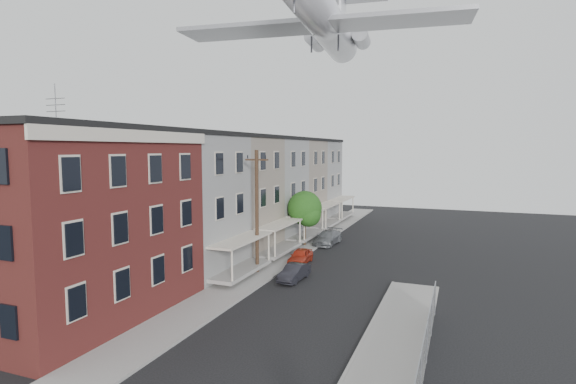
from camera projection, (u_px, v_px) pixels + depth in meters
name	position (u px, v px, depth m)	size (l,w,h in m)	color
sidewalk_left	(288.00, 255.00, 38.38)	(3.00, 62.00, 0.12)	gray
sidewalk_right	(383.00, 378.00, 17.71)	(3.00, 26.00, 0.12)	gray
curb_left	(304.00, 256.00, 37.86)	(0.15, 62.00, 0.14)	gray
curb_right	(347.00, 371.00, 18.23)	(0.15, 26.00, 0.14)	gray
corner_building	(65.00, 221.00, 24.46)	(10.31, 12.30, 12.15)	black
row_house_a	(171.00, 202.00, 33.27)	(11.98, 7.00, 10.30)	slate
row_house_b	(218.00, 194.00, 39.76)	(11.98, 7.00, 10.30)	gray
row_house_c	(253.00, 187.00, 46.26)	(11.98, 7.00, 10.30)	slate
row_house_d	(279.00, 183.00, 52.75)	(11.98, 7.00, 10.30)	gray
row_house_e	(299.00, 179.00, 59.25)	(11.98, 7.00, 10.30)	slate
chainlink_fence	(421.00, 374.00, 16.15)	(0.06, 18.06, 1.90)	gray
utility_pole	(257.00, 210.00, 32.41)	(1.80, 0.26, 9.00)	black
street_tree	(306.00, 210.00, 41.61)	(3.22, 3.20, 5.20)	black
car_near	(300.00, 256.00, 35.61)	(1.39, 3.44, 1.17)	#AF2A16
car_mid	(294.00, 272.00, 31.02)	(1.18, 3.38, 1.11)	black
car_far	(328.00, 238.00, 42.77)	(1.82, 4.49, 1.30)	slate
airplane	(324.00, 20.00, 34.93)	(21.76, 24.84, 7.16)	white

